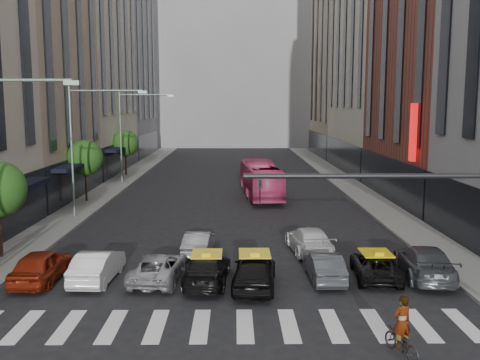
{
  "coord_description": "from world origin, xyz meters",
  "views": [
    {
      "loc": [
        0.23,
        -16.87,
        7.95
      ],
      "look_at": [
        0.52,
        10.81,
        4.0
      ],
      "focal_mm": 40.0,
      "sensor_mm": 36.0,
      "label": 1
    }
  ],
  "objects_px": {
    "taxi_center": "(254,271)",
    "bus": "(261,180)",
    "taxi_left": "(207,269)",
    "streetlamp_mid": "(85,134)",
    "streetlamp_far": "(130,125)",
    "car_red": "(41,266)",
    "motorcycle": "(401,342)",
    "car_white_front": "(98,266)"
  },
  "relations": [
    {
      "from": "taxi_center",
      "to": "bus",
      "type": "distance_m",
      "value": 23.08
    },
    {
      "from": "taxi_left",
      "to": "taxi_center",
      "type": "distance_m",
      "value": 2.18
    },
    {
      "from": "streetlamp_mid",
      "to": "streetlamp_far",
      "type": "bearing_deg",
      "value": 90.0
    },
    {
      "from": "car_red",
      "to": "motorcycle",
      "type": "distance_m",
      "value": 15.81
    },
    {
      "from": "motorcycle",
      "to": "car_red",
      "type": "bearing_deg",
      "value": -47.45
    },
    {
      "from": "car_red",
      "to": "taxi_left",
      "type": "xyz_separation_m",
      "value": [
        7.48,
        -0.35,
        -0.07
      ]
    },
    {
      "from": "streetlamp_mid",
      "to": "car_red",
      "type": "relative_size",
      "value": 2.07
    },
    {
      "from": "taxi_left",
      "to": "bus",
      "type": "relative_size",
      "value": 0.43
    },
    {
      "from": "streetlamp_mid",
      "to": "streetlamp_far",
      "type": "relative_size",
      "value": 1.0
    },
    {
      "from": "streetlamp_far",
      "to": "motorcycle",
      "type": "relative_size",
      "value": 5.3
    },
    {
      "from": "streetlamp_far",
      "to": "motorcycle",
      "type": "height_order",
      "value": "streetlamp_far"
    },
    {
      "from": "streetlamp_mid",
      "to": "motorcycle",
      "type": "relative_size",
      "value": 5.3
    },
    {
      "from": "streetlamp_mid",
      "to": "taxi_center",
      "type": "bearing_deg",
      "value": -52.46
    },
    {
      "from": "taxi_left",
      "to": "taxi_center",
      "type": "height_order",
      "value": "taxi_center"
    },
    {
      "from": "car_white_front",
      "to": "bus",
      "type": "xyz_separation_m",
      "value": [
        8.45,
        22.0,
        0.8
      ]
    },
    {
      "from": "streetlamp_far",
      "to": "car_white_front",
      "type": "xyz_separation_m",
      "value": [
        4.08,
        -29.47,
        -5.2
      ]
    },
    {
      "from": "taxi_center",
      "to": "motorcycle",
      "type": "height_order",
      "value": "taxi_center"
    },
    {
      "from": "taxi_center",
      "to": "motorcycle",
      "type": "xyz_separation_m",
      "value": [
        4.43,
        -6.37,
        -0.32
      ]
    },
    {
      "from": "streetlamp_far",
      "to": "taxi_left",
      "type": "bearing_deg",
      "value": -73.16
    },
    {
      "from": "car_white_front",
      "to": "streetlamp_mid",
      "type": "bearing_deg",
      "value": -70.17
    },
    {
      "from": "taxi_center",
      "to": "streetlamp_mid",
      "type": "bearing_deg",
      "value": -47.31
    },
    {
      "from": "streetlamp_far",
      "to": "car_red",
      "type": "relative_size",
      "value": 2.07
    },
    {
      "from": "bus",
      "to": "motorcycle",
      "type": "xyz_separation_m",
      "value": [
        3.04,
        -29.4,
        -1.06
      ]
    },
    {
      "from": "bus",
      "to": "motorcycle",
      "type": "bearing_deg",
      "value": 91.3
    },
    {
      "from": "streetlamp_far",
      "to": "bus",
      "type": "relative_size",
      "value": 0.83
    },
    {
      "from": "car_red",
      "to": "taxi_center",
      "type": "relative_size",
      "value": 0.97
    },
    {
      "from": "car_white_front",
      "to": "motorcycle",
      "type": "relative_size",
      "value": 2.53
    },
    {
      "from": "car_red",
      "to": "taxi_left",
      "type": "relative_size",
      "value": 0.94
    },
    {
      "from": "streetlamp_mid",
      "to": "bus",
      "type": "bearing_deg",
      "value": 34.27
    },
    {
      "from": "streetlamp_far",
      "to": "taxi_center",
      "type": "height_order",
      "value": "streetlamp_far"
    },
    {
      "from": "streetlamp_far",
      "to": "car_white_front",
      "type": "distance_m",
      "value": 30.2
    },
    {
      "from": "car_red",
      "to": "bus",
      "type": "bearing_deg",
      "value": -115.44
    },
    {
      "from": "taxi_left",
      "to": "taxi_center",
      "type": "bearing_deg",
      "value": 167.33
    },
    {
      "from": "car_white_front",
      "to": "bus",
      "type": "bearing_deg",
      "value": -108.02
    },
    {
      "from": "car_white_front",
      "to": "motorcycle",
      "type": "bearing_deg",
      "value": 150.21
    },
    {
      "from": "taxi_left",
      "to": "taxi_center",
      "type": "relative_size",
      "value": 1.03
    },
    {
      "from": "taxi_left",
      "to": "streetlamp_mid",
      "type": "bearing_deg",
      "value": -53.23
    },
    {
      "from": "streetlamp_far",
      "to": "car_red",
      "type": "height_order",
      "value": "streetlamp_far"
    },
    {
      "from": "streetlamp_mid",
      "to": "bus",
      "type": "xyz_separation_m",
      "value": [
        12.52,
        8.53,
        -4.4
      ]
    },
    {
      "from": "car_white_front",
      "to": "taxi_center",
      "type": "bearing_deg",
      "value": 174.72
    },
    {
      "from": "car_red",
      "to": "streetlamp_far",
      "type": "bearing_deg",
      "value": -85.99
    },
    {
      "from": "streetlamp_far",
      "to": "taxi_center",
      "type": "distance_m",
      "value": 32.87
    }
  ]
}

